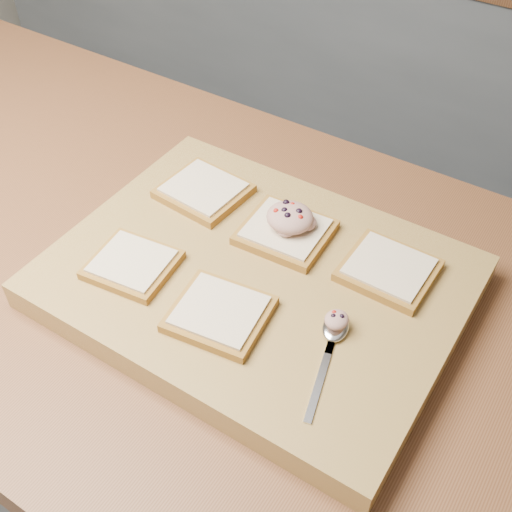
{
  "coord_description": "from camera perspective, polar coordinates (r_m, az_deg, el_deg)",
  "views": [
    {
      "loc": [
        0.43,
        -0.51,
        1.58
      ],
      "look_at": [
        0.1,
        -0.0,
        0.97
      ],
      "focal_mm": 45.0,
      "sensor_mm": 36.0,
      "label": 1
    }
  ],
  "objects": [
    {
      "name": "island_counter",
      "position": [
        1.31,
        -3.9,
        -14.47
      ],
      "size": [
        2.0,
        0.8,
        0.9
      ],
      "color": "slate",
      "rests_on": "ground"
    },
    {
      "name": "back_counter",
      "position": [
        2.28,
        18.1,
        13.57
      ],
      "size": [
        3.6,
        0.62,
        0.94
      ],
      "color": "slate",
      "rests_on": "ground"
    },
    {
      "name": "cutting_board",
      "position": [
        0.89,
        0.0,
        -2.29
      ],
      "size": [
        0.55,
        0.41,
        0.04
      ],
      "primitive_type": "cube",
      "color": "#9D7F43",
      "rests_on": "island_counter"
    },
    {
      "name": "bread_far_left",
      "position": [
        1.0,
        -4.67,
        5.81
      ],
      "size": [
        0.13,
        0.12,
        0.02
      ],
      "color": "olive",
      "rests_on": "cutting_board"
    },
    {
      "name": "bread_far_center",
      "position": [
        0.92,
        2.64,
        2.18
      ],
      "size": [
        0.13,
        0.12,
        0.02
      ],
      "color": "olive",
      "rests_on": "cutting_board"
    },
    {
      "name": "bread_far_right",
      "position": [
        0.89,
        11.7,
        -1.18
      ],
      "size": [
        0.12,
        0.11,
        0.02
      ],
      "color": "olive",
      "rests_on": "cutting_board"
    },
    {
      "name": "bread_near_left",
      "position": [
        0.89,
        -10.93,
        -0.71
      ],
      "size": [
        0.12,
        0.11,
        0.02
      ],
      "color": "olive",
      "rests_on": "cutting_board"
    },
    {
      "name": "bread_near_center",
      "position": [
        0.82,
        -3.26,
        -5.11
      ],
      "size": [
        0.13,
        0.12,
        0.02
      ],
      "color": "olive",
      "rests_on": "cutting_board"
    },
    {
      "name": "tuna_salad_dollop",
      "position": [
        0.91,
        3.04,
        3.48
      ],
      "size": [
        0.07,
        0.06,
        0.03
      ],
      "color": "tan",
      "rests_on": "bread_far_center"
    },
    {
      "name": "spoon",
      "position": [
        0.8,
        6.9,
        -6.93
      ],
      "size": [
        0.06,
        0.16,
        0.01
      ],
      "color": "silver",
      "rests_on": "cutting_board"
    },
    {
      "name": "spoon_salad",
      "position": [
        0.8,
        7.18,
        -5.62
      ],
      "size": [
        0.03,
        0.03,
        0.02
      ],
      "color": "tan",
      "rests_on": "spoon"
    }
  ]
}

